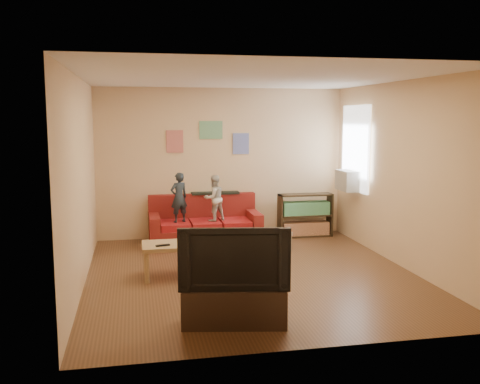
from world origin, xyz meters
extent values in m
cube|color=brown|center=(0.00, 0.00, -0.01)|extent=(4.50, 5.00, 0.01)
cube|color=white|center=(0.00, 0.00, 2.71)|extent=(4.50, 5.00, 0.01)
cube|color=#E8C08D|center=(0.00, 2.50, 1.35)|extent=(4.50, 0.01, 2.70)
cube|color=#E8C08D|center=(0.00, -2.50, 1.35)|extent=(4.50, 0.01, 2.70)
cube|color=#E8C08D|center=(-2.25, 0.00, 1.35)|extent=(0.01, 5.00, 2.70)
cube|color=#E8C08D|center=(2.25, 0.00, 1.35)|extent=(0.01, 5.00, 2.70)
cube|color=maroon|center=(-0.39, 2.00, 0.14)|extent=(1.91, 0.86, 0.29)
cube|color=maroon|center=(-0.39, 2.34, 0.55)|extent=(1.91, 0.17, 0.53)
cube|color=maroon|center=(-1.26, 2.00, 0.41)|extent=(0.17, 0.86, 0.24)
cube|color=maroon|center=(0.48, 2.00, 0.41)|extent=(0.17, 0.86, 0.24)
cube|color=maroon|center=(-0.91, 1.93, 0.34)|extent=(0.50, 0.65, 0.11)
cube|color=maroon|center=(-0.39, 1.93, 0.34)|extent=(0.50, 0.65, 0.11)
cube|color=maroon|center=(0.14, 1.93, 0.34)|extent=(0.50, 0.65, 0.11)
cube|color=black|center=(-0.15, 2.34, 0.82)|extent=(0.86, 0.21, 0.04)
imported|color=#232C34|center=(-0.84, 1.90, 0.83)|extent=(0.36, 0.31, 0.85)
imported|color=beige|center=(-0.24, 1.90, 0.80)|extent=(0.47, 0.43, 0.79)
cube|color=tan|center=(-0.97, 0.07, 0.44)|extent=(1.04, 0.57, 0.05)
cylinder|color=tan|center=(-1.44, -0.16, 0.21)|extent=(0.06, 0.06, 0.42)
cylinder|color=tan|center=(-0.50, -0.16, 0.21)|extent=(0.06, 0.06, 0.42)
cylinder|color=tan|center=(-1.44, 0.31, 0.21)|extent=(0.06, 0.06, 0.42)
cylinder|color=tan|center=(-0.50, 0.31, 0.21)|extent=(0.06, 0.06, 0.42)
cube|color=black|center=(-1.22, -0.05, 0.48)|extent=(0.19, 0.09, 0.02)
cube|color=white|center=(-0.77, 0.12, 0.48)|extent=(0.14, 0.07, 0.03)
cube|color=#332718|center=(1.01, 2.16, 0.39)|extent=(0.03, 0.30, 0.79)
cube|color=#332718|center=(1.97, 2.16, 0.39)|extent=(0.03, 0.30, 0.79)
cube|color=#332718|center=(1.49, 2.16, 0.01)|extent=(0.99, 0.30, 0.03)
cube|color=#332718|center=(1.49, 2.16, 0.77)|extent=(0.99, 0.30, 0.03)
cube|color=#332718|center=(1.49, 2.16, 0.39)|extent=(0.93, 0.30, 0.02)
cube|color=#8C5C3F|center=(1.49, 2.16, 0.15)|extent=(0.87, 0.25, 0.24)
cube|color=#3F8C5A|center=(1.49, 2.16, 0.52)|extent=(0.87, 0.25, 0.24)
cube|color=white|center=(2.22, 1.65, 1.64)|extent=(0.04, 1.08, 1.48)
cube|color=#B7B2A3|center=(2.10, 1.65, 1.08)|extent=(0.28, 0.55, 0.35)
cube|color=#D87266|center=(-0.85, 2.48, 1.75)|extent=(0.30, 0.01, 0.40)
cube|color=#72B27F|center=(-0.20, 2.48, 1.95)|extent=(0.42, 0.01, 0.32)
cube|color=#727FCC|center=(0.35, 2.48, 1.70)|extent=(0.30, 0.01, 0.38)
cube|color=beige|center=(0.72, 1.30, 0.13)|extent=(0.43, 0.32, 0.26)
cube|color=beige|center=(0.72, 1.30, 0.28)|extent=(0.45, 0.34, 0.05)
cube|color=black|center=(0.72, 1.13, 0.14)|extent=(0.19, 0.00, 0.06)
cube|color=#35261C|center=(-0.57, -1.79, 0.20)|extent=(1.14, 0.55, 0.41)
imported|color=black|center=(-0.57, -1.79, 0.74)|extent=(1.16, 0.35, 0.66)
sphere|color=white|center=(0.15, 1.43, 0.05)|extent=(0.13, 0.13, 0.10)
camera|label=1|loc=(-1.56, -7.08, 2.17)|focal=40.00mm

